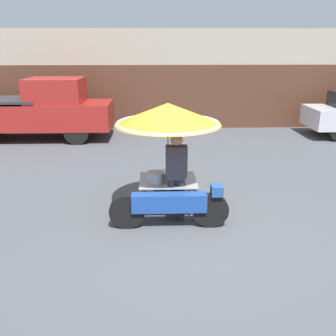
{
  "coord_description": "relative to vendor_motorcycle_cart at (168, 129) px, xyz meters",
  "views": [
    {
      "loc": [
        -0.49,
        -6.06,
        3.12
      ],
      "look_at": [
        -0.26,
        0.55,
        0.92
      ],
      "focal_mm": 40.0,
      "sensor_mm": 36.0,
      "label": 1
    }
  ],
  "objects": [
    {
      "name": "vendor_motorcycle_cart",
      "position": [
        0.0,
        0.0,
        0.0
      ],
      "size": [
        2.12,
        1.93,
        2.12
      ],
      "color": "black",
      "rests_on": "ground"
    },
    {
      "name": "pickup_truck",
      "position": [
        -4.24,
        6.14,
        -0.67
      ],
      "size": [
        5.31,
        1.78,
        2.06
      ],
      "color": "black",
      "rests_on": "ground"
    },
    {
      "name": "vendor_person",
      "position": [
        0.14,
        -0.25,
        -0.75
      ],
      "size": [
        0.38,
        0.22,
        1.63
      ],
      "color": "#2D2D33",
      "rests_on": "ground"
    },
    {
      "name": "ground_plane",
      "position": [
        0.26,
        -0.53,
        -1.66
      ],
      "size": [
        36.0,
        36.0,
        0.0
      ],
      "primitive_type": "plane",
      "color": "#4C4F54"
    },
    {
      "name": "shopfront_building",
      "position": [
        0.26,
        8.75,
        0.16
      ],
      "size": [
        28.0,
        2.06,
        3.66
      ],
      "color": "#B2A893",
      "rests_on": "ground"
    }
  ]
}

